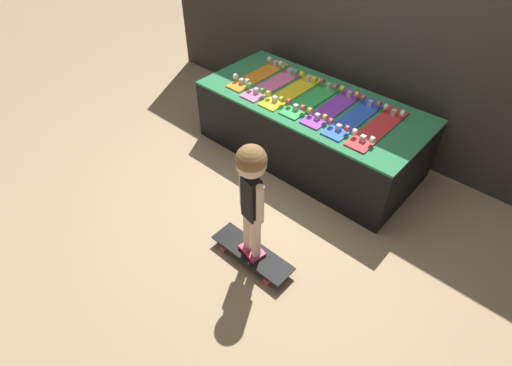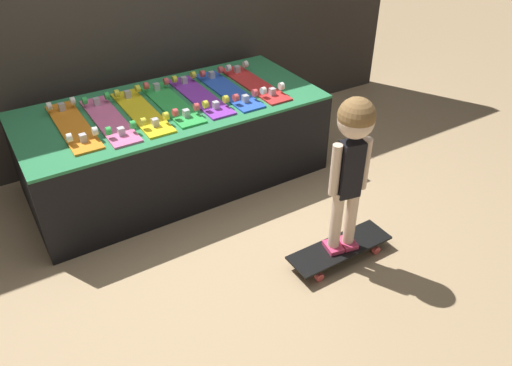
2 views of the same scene
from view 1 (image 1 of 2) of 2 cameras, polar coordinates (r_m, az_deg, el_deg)
name	(u,v)px [view 1 (image 1 of 2)]	position (r m, az deg, el deg)	size (l,w,h in m)	color
ground_plane	(270,182)	(3.76, 2.03, 0.14)	(16.00, 16.00, 0.00)	tan
back_wall	(359,28)	(4.09, 14.53, 20.68)	(5.06, 0.10, 2.20)	#332D28
display_rack	(310,128)	(3.94, 7.71, 7.77)	(2.13, 0.98, 0.62)	black
skateboard_orange_on_rack	(259,74)	(4.14, 0.43, 15.26)	(0.19, 0.77, 0.09)	orange
skateboard_pink_on_rack	(274,83)	(3.98, 2.53, 14.06)	(0.19, 0.77, 0.09)	pink
skateboard_yellow_on_rack	(292,91)	(3.86, 5.18, 12.97)	(0.19, 0.77, 0.09)	yellow
skateboard_green_on_rack	(313,99)	(3.76, 8.10, 11.86)	(0.19, 0.77, 0.09)	green
skateboard_purple_on_rack	(334,107)	(3.66, 11.04, 10.60)	(0.19, 0.77, 0.09)	purple
skateboard_blue_on_rack	(355,117)	(3.56, 13.93, 9.12)	(0.19, 0.77, 0.09)	blue
skateboard_red_on_rack	(378,127)	(3.48, 17.09, 7.63)	(0.19, 0.77, 0.09)	red
skateboard_on_floor	(252,253)	(3.09, -0.55, -10.01)	(0.68, 0.21, 0.09)	black
child	(251,184)	(2.56, -0.66, -0.15)	(0.24, 0.20, 1.00)	#E03D6B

